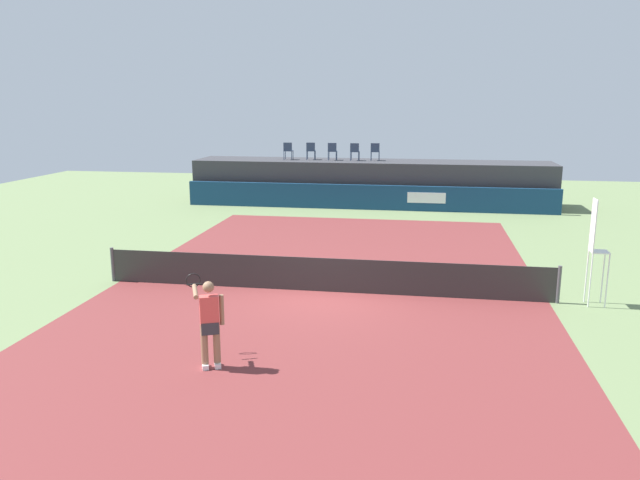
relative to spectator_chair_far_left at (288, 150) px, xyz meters
The scene contains 15 objects.
ground_plane 13.13m from the spectator_chair_far_left, 70.68° to the right, with size 48.00×48.00×0.00m, color #6B7F51.
court_inner 15.94m from the spectator_chair_far_left, 74.30° to the right, with size 12.00×22.00×0.00m, color maroon.
sponsor_wall 5.02m from the spectator_chair_far_left, 20.86° to the right, with size 18.00×0.22×1.20m.
spectator_platform 4.54m from the spectator_chair_far_left, ahead, with size 18.00×2.80×2.20m, color #38383D.
spectator_chair_far_left is the anchor object (origin of this frame).
spectator_chair_left 1.17m from the spectator_chair_far_left, ahead, with size 0.47×0.47×0.89m.
spectator_chair_center 2.29m from the spectator_chair_far_left, ahead, with size 0.46×0.46×0.89m.
spectator_chair_right 3.44m from the spectator_chair_far_left, ahead, with size 0.44×0.44×0.89m.
spectator_chair_far_right 4.45m from the spectator_chair_far_left, ahead, with size 0.46×0.46×0.89m.
umpire_chair 18.88m from the spectator_chair_far_left, 53.35° to the right, with size 0.44×0.44×2.76m.
tennis_net 15.87m from the spectator_chair_far_left, 74.30° to the right, with size 12.40×0.02×0.95m, color #2D2D2D.
net_post_near 15.41m from the spectator_chair_far_left, 97.35° to the right, with size 0.10×0.10×1.00m, color #4C4C51.
net_post_far 18.51m from the spectator_chair_far_left, 55.36° to the right, with size 0.10×0.10×1.00m, color #4C4C51.
tennis_player 20.70m from the spectator_chair_far_left, 82.00° to the right, with size 1.02×1.07×1.77m.
tennis_ball 14.48m from the spectator_chair_far_left, 87.67° to the right, with size 0.07×0.07×0.07m, color #D8EA33.
Camera 1 is at (2.62, -16.22, 5.13)m, focal length 34.82 mm.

